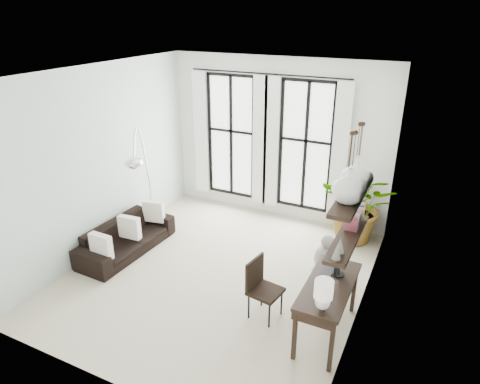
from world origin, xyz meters
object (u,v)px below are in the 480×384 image
Objects in this scene: sofa at (126,237)px; desk_chair at (261,284)px; arc_lamp at (140,154)px; plant at (360,205)px; buddha at (326,261)px; desk at (327,290)px.

desk_chair reaches higher than sofa.
desk_chair is 3.13m from arc_lamp.
desk_chair is at bearing -98.32° from sofa.
buddha is (-0.18, -1.46, -0.39)m from plant.
arc_lamp is (-2.71, 1.01, 1.20)m from desk_chair.
sofa is at bearing 178.25° from desk_chair.
desk is at bearing -16.05° from arc_lamp.
desk_chair reaches higher than buddha.
arc_lamp is (-3.64, 1.05, 0.96)m from desk.
arc_lamp reaches higher than desk.
desk is 1.52× the size of desk_chair.
desk reaches higher than desk_chair.
desk is 0.96m from desk_chair.
arc_lamp is at bearing -9.84° from sofa.
arc_lamp is (0.10, 0.47, 1.42)m from sofa.
desk_chair is (-0.93, 0.04, -0.23)m from desk.
desk is at bearing 6.61° from desk_chair.
plant is 2.83m from desk_chair.
arc_lamp is at bearing -175.76° from buddha.
plant is 4.00m from arc_lamp.
plant is at bearing 82.90° from buddha.
desk is 0.60× the size of arc_lamp.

